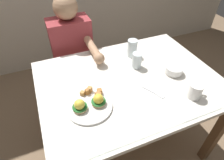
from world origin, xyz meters
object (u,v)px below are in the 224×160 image
object	(u,v)px
eggs_benedict_plate	(89,104)
water_glass_near	(137,61)
fruit_bowl	(174,70)
diner_person	(74,53)
dining_table	(129,91)
coffee_mug	(196,91)
fork	(155,93)
water_glass_far	(132,49)

from	to	relation	value
eggs_benedict_plate	water_glass_near	size ratio (longest dim) A/B	2.38
fruit_bowl	diner_person	xyz separation A→B (m)	(-0.56, 0.65, -0.12)
dining_table	coffee_mug	world-z (taller)	coffee_mug
fruit_bowl	coffee_mug	world-z (taller)	coffee_mug
dining_table	diner_person	xyz separation A→B (m)	(-0.25, 0.60, 0.02)
dining_table	fruit_bowl	distance (m)	0.34
diner_person	fork	bearing A→B (deg)	-66.50
water_glass_far	diner_person	world-z (taller)	diner_person
water_glass_near	diner_person	bearing A→B (deg)	126.06
dining_table	water_glass_far	size ratio (longest dim) A/B	8.91
dining_table	water_glass_far	world-z (taller)	water_glass_far
dining_table	coffee_mug	xyz separation A→B (m)	(0.29, -0.29, 0.16)
water_glass_near	coffee_mug	bearing A→B (deg)	-65.21
dining_table	coffee_mug	distance (m)	0.44
water_glass_far	diner_person	xyz separation A→B (m)	(-0.39, 0.35, -0.15)
fruit_bowl	water_glass_near	bearing A→B (deg)	141.54
fruit_bowl	fork	bearing A→B (deg)	-151.90
coffee_mug	water_glass_near	size ratio (longest dim) A/B	0.98
eggs_benedict_plate	fork	size ratio (longest dim) A/B	1.85
fruit_bowl	coffee_mug	xyz separation A→B (m)	(-0.02, -0.23, 0.02)
dining_table	eggs_benedict_plate	xyz separation A→B (m)	(-0.32, -0.12, 0.13)
fruit_bowl	water_glass_far	world-z (taller)	water_glass_far
fruit_bowl	water_glass_near	distance (m)	0.26
fruit_bowl	diner_person	size ratio (longest dim) A/B	0.11
eggs_benedict_plate	coffee_mug	distance (m)	0.63
fork	water_glass_near	xyz separation A→B (m)	(0.02, 0.28, 0.05)
eggs_benedict_plate	water_glass_near	world-z (taller)	water_glass_near
coffee_mug	water_glass_far	world-z (taller)	water_glass_far
coffee_mug	eggs_benedict_plate	bearing A→B (deg)	165.11
eggs_benedict_plate	fork	world-z (taller)	eggs_benedict_plate
coffee_mug	fork	distance (m)	0.24
fork	water_glass_far	size ratio (longest dim) A/B	1.08
water_glass_near	water_glass_far	bearing A→B (deg)	76.50
fruit_bowl	eggs_benedict_plate	bearing A→B (deg)	-173.49
coffee_mug	diner_person	xyz separation A→B (m)	(-0.54, 0.89, -0.14)
dining_table	fork	world-z (taller)	fork
dining_table	water_glass_near	world-z (taller)	water_glass_near
water_glass_near	diner_person	world-z (taller)	diner_person
coffee_mug	diner_person	size ratio (longest dim) A/B	0.10
coffee_mug	dining_table	bearing A→B (deg)	135.31
eggs_benedict_plate	diner_person	bearing A→B (deg)	84.55
diner_person	coffee_mug	bearing A→B (deg)	-58.65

